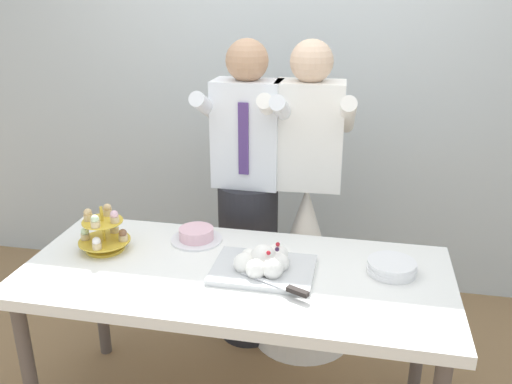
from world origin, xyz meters
TOP-DOWN VIEW (x-y plane):
  - rear_wall at (0.00, 1.41)m, footprint 5.20×0.10m
  - dessert_table at (0.00, 0.00)m, footprint 1.80×0.80m
  - cupcake_stand at (-0.62, 0.07)m, footprint 0.23×0.23m
  - main_cake_tray at (0.12, 0.00)m, footprint 0.42×0.36m
  - plate_stack at (0.64, 0.11)m, footprint 0.21×0.20m
  - round_cake at (-0.24, 0.24)m, footprint 0.24×0.24m
  - person_groom at (-0.09, 0.66)m, footprint 0.47×0.50m
  - person_bride at (0.22, 0.69)m, footprint 0.56×0.56m

SIDE VIEW (x-z plane):
  - person_bride at x=0.22m, z-range -0.25..1.41m
  - dessert_table at x=0.00m, z-range 0.31..1.09m
  - person_groom at x=-0.09m, z-range -0.08..1.58m
  - round_cake at x=-0.24m, z-range 0.77..0.83m
  - plate_stack at x=0.64m, z-range 0.78..0.83m
  - main_cake_tray at x=0.12m, z-range 0.75..0.88m
  - cupcake_stand at x=-0.62m, z-range 0.75..0.96m
  - rear_wall at x=0.00m, z-range 0.00..2.90m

